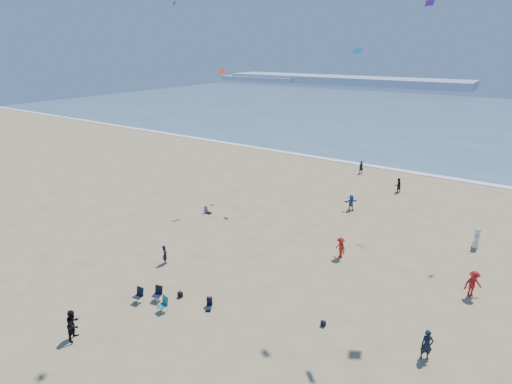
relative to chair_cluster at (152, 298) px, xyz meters
The scene contains 11 objects.
ocean 89.05m from the chair_cluster, 87.01° to the left, with size 220.00×100.00×0.06m, color #476B84.
surf_line 39.21m from the chair_cluster, 83.20° to the left, with size 220.00×1.20×0.08m, color white.
headland_far 173.03m from the chair_cluster, 108.66° to the left, with size 110.00×20.00×3.20m, color #7A8EA8.
headland_near 185.34m from the chair_cluster, 120.96° to the left, with size 40.00×14.00×2.00m, color #7A8EA8.
standing_flyers 11.93m from the chair_cluster, 38.68° to the left, with size 32.28×48.67×1.89m.
seated_group 7.45m from the chair_cluster, 17.39° to the left, with size 24.24×17.92×0.84m.
chair_cluster is the anchor object (origin of this frame).
white_tote 0.64m from the chair_cluster, 112.14° to the left, with size 0.35×0.20×0.40m, color white.
black_backpack 1.84m from the chair_cluster, 61.54° to the left, with size 0.30×0.22×0.38m, color black.
navy_bag 10.76m from the chair_cluster, 22.88° to the left, with size 0.28×0.18×0.34m, color black.
kites_aloft 22.82m from the chair_cluster, 23.54° to the left, with size 46.18×43.31×28.30m.
Camera 1 is at (12.81, -8.10, 15.46)m, focal length 28.00 mm.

